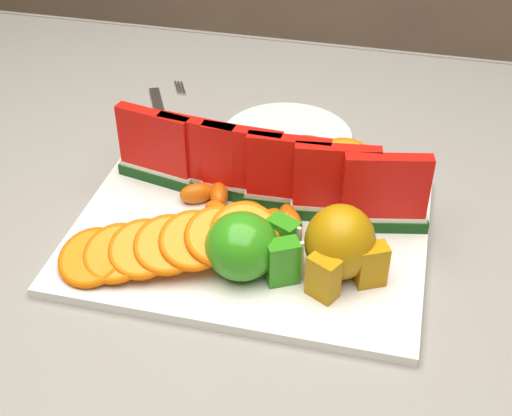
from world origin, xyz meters
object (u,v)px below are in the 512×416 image
pear_cluster (341,246)px  fork (162,113)px  platter (249,233)px  apple_cluster (249,247)px  side_plate (287,138)px

pear_cluster → fork: 0.42m
pear_cluster → fork: (-0.30, 0.29, -0.05)m
platter → pear_cluster: size_ratio=4.05×
platter → apple_cluster: size_ratio=3.75×
apple_cluster → platter: bearing=103.5°
platter → fork: bearing=128.4°
platter → side_plate: platter is taller
apple_cluster → fork: (-0.21, 0.31, -0.04)m
pear_cluster → side_plate: bearing=112.6°
side_plate → fork: 0.19m
pear_cluster → side_plate: (-0.11, 0.26, -0.05)m
fork → pear_cluster: bearing=-44.0°
apple_cluster → side_plate: (-0.02, 0.28, -0.04)m
platter → side_plate: bearing=89.9°
platter → apple_cluster: (0.02, -0.07, 0.04)m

